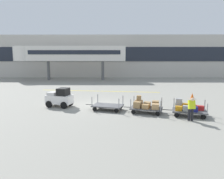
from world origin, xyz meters
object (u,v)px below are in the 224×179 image
baggage_cart_tail (188,109)px  baggage_handler (191,108)px  safety_cone_near (192,96)px  baggage_tug (60,98)px  baggage_cart_middle (146,106)px  baggage_cart_lead (108,106)px

baggage_cart_tail → baggage_handler: (-0.23, -1.26, 0.36)m
baggage_cart_tail → safety_cone_near: (2.60, 6.29, -0.24)m
baggage_tug → baggage_handler: (9.48, -3.93, 0.11)m
baggage_cart_middle → baggage_cart_tail: bearing=-15.2°
baggage_tug → baggage_cart_lead: size_ratio=0.75×
baggage_handler → safety_cone_near: 8.08m
baggage_cart_middle → baggage_cart_tail: size_ratio=1.00×
safety_cone_near → baggage_cart_middle: bearing=-134.5°
baggage_cart_lead → baggage_handler: 6.17m
baggage_cart_middle → safety_cone_near: 7.74m
baggage_cart_lead → safety_cone_near: bearing=29.7°
baggage_cart_tail → baggage_handler: bearing=-100.5°
baggage_cart_lead → baggage_handler: (5.47, -2.80, 0.52)m
baggage_cart_lead → baggage_cart_tail: (5.71, -1.55, 0.16)m
baggage_cart_lead → baggage_cart_middle: size_ratio=1.00×
baggage_tug → baggage_handler: 10.26m
baggage_handler → baggage_cart_middle: bearing=142.0°
baggage_cart_tail → safety_cone_near: 6.80m
baggage_tug → baggage_cart_lead: (4.00, -1.12, -0.41)m
baggage_tug → baggage_cart_tail: baggage_tug is taller
baggage_cart_middle → baggage_handler: bearing=-38.0°
baggage_tug → baggage_cart_tail: bearing=-15.4°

